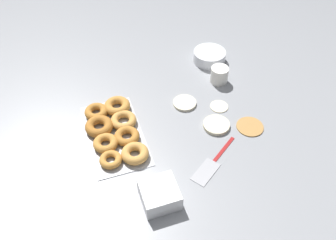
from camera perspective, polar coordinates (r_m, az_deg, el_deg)
name	(u,v)px	position (r m, az deg, el deg)	size (l,w,h in m)	color
ground_plane	(192,125)	(1.49, 3.80, -0.88)	(3.00, 3.00, 0.00)	gray
pancake_0	(219,106)	(1.58, 8.20, 2.22)	(0.08, 0.08, 0.01)	beige
pancake_1	(216,125)	(1.50, 7.76, -0.80)	(0.11, 0.11, 0.02)	beige
pancake_2	(185,103)	(1.58, 2.68, 2.75)	(0.10, 0.10, 0.01)	beige
pancake_3	(250,126)	(1.52, 13.02, -0.97)	(0.11, 0.11, 0.01)	#B27F42
donut_tray	(114,130)	(1.47, -8.60, -1.54)	(0.40, 0.22, 0.04)	#ADAFB5
batter_bowl	(209,56)	(1.83, 6.66, 10.11)	(0.16, 0.16, 0.06)	white
container_stack	(160,195)	(1.25, -1.36, -11.86)	(0.13, 0.13, 0.07)	white
paper_cup	(219,75)	(1.69, 8.23, 7.17)	(0.08, 0.08, 0.08)	white
spatula	(210,166)	(1.36, 6.73, -7.41)	(0.19, 0.24, 0.01)	maroon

